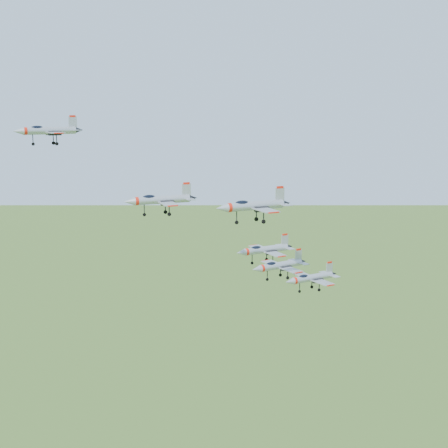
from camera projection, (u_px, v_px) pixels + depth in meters
name	position (u px, v px, depth m)	size (l,w,h in m)	color
jet_lead	(48.00, 130.00, 105.47)	(11.91, 9.86, 3.18)	#9CA1A8
jet_left_high	(160.00, 200.00, 106.04)	(13.02, 10.77, 3.48)	#9CA1A8
jet_right_high	(253.00, 206.00, 90.03)	(12.19, 9.99, 3.27)	#9CA1A8
jet_left_low	(264.00, 250.00, 126.31)	(13.36, 11.01, 3.58)	#9CA1A8
jet_right_low	(279.00, 265.00, 103.62)	(11.16, 9.28, 2.98)	#9CA1A8
jet_trail	(311.00, 278.00, 123.26)	(12.84, 10.65, 3.43)	#9CA1A8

